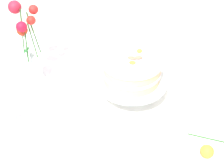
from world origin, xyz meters
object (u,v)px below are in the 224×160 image
at_px(dining_table, 99,123).
at_px(cake_stand, 131,83).
at_px(fallen_rose, 207,151).
at_px(layer_cake, 132,69).
at_px(flower_vase, 30,51).
at_px(teacup, 6,123).

height_order(dining_table, cake_stand, cake_stand).
distance_m(dining_table, fallen_rose, 0.46).
bearing_deg(cake_stand, dining_table, -142.57).
xyz_separation_m(layer_cake, fallen_rose, (0.31, -0.24, -0.13)).
height_order(layer_cake, fallen_rose, layer_cake).
distance_m(cake_stand, flower_vase, 0.46).
xyz_separation_m(layer_cake, teacup, (-0.42, -0.27, -0.13)).
bearing_deg(layer_cake, fallen_rose, -37.83).
bearing_deg(layer_cake, dining_table, -142.56).
bearing_deg(flower_vase, cake_stand, -5.94).
xyz_separation_m(dining_table, cake_stand, (0.11, 0.09, 0.17)).
bearing_deg(dining_table, cake_stand, 37.43).
xyz_separation_m(cake_stand, flower_vase, (-0.45, 0.05, 0.06)).
relative_size(layer_cake, fallen_rose, 1.67).
height_order(dining_table, flower_vase, flower_vase).
bearing_deg(teacup, flower_vase, 94.84).
bearing_deg(teacup, dining_table, 30.32).
bearing_deg(flower_vase, dining_table, -21.77).
xyz_separation_m(flower_vase, teacup, (0.03, -0.32, -0.12)).
relative_size(layer_cake, teacup, 1.80).
relative_size(dining_table, layer_cake, 5.94).
relative_size(dining_table, flower_vase, 3.91).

